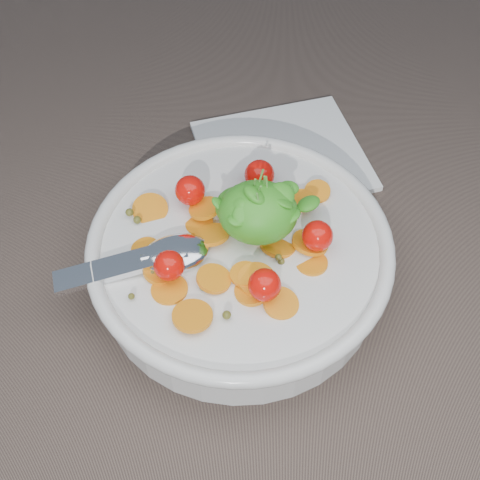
{
  "coord_description": "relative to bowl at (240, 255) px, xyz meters",
  "views": [
    {
      "loc": [
        0.03,
        -0.3,
        0.47
      ],
      "look_at": [
        0.02,
        0.02,
        0.05
      ],
      "focal_mm": 45.0,
      "sensor_mm": 36.0,
      "label": 1
    }
  ],
  "objects": [
    {
      "name": "ground",
      "position": [
        -0.02,
        -0.02,
        -0.03
      ],
      "size": [
        6.0,
        6.0,
        0.0
      ],
      "primitive_type": "plane",
      "color": "brown",
      "rests_on": "ground"
    },
    {
      "name": "napkin",
      "position": [
        0.04,
        0.16,
        -0.03
      ],
      "size": [
        0.21,
        0.2,
        0.01
      ],
      "primitive_type": "cube",
      "rotation": [
        0.0,
        0.0,
        0.32
      ],
      "color": "white",
      "rests_on": "ground"
    },
    {
      "name": "bowl",
      "position": [
        0.0,
        0.0,
        0.0
      ],
      "size": [
        0.29,
        0.27,
        0.12
      ],
      "color": "silver",
      "rests_on": "ground"
    }
  ]
}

